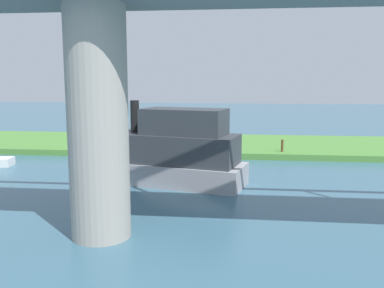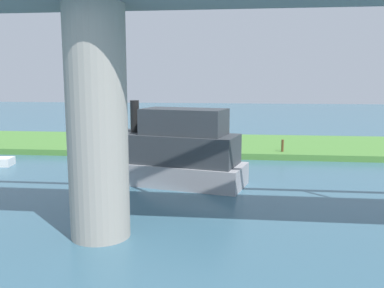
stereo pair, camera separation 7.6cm
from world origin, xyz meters
name	(u,v)px [view 1 (the left image)]	position (x,y,z in m)	size (l,w,h in m)	color
ground_plane	(180,158)	(0.00, 0.00, 0.00)	(160.00, 160.00, 0.00)	#386075
grassy_bank	(188,144)	(0.00, -6.00, 0.25)	(80.00, 12.00, 0.50)	#4C8438
bridge_pylon	(98,125)	(0.78, 17.54, 4.68)	(2.43, 2.43, 9.37)	#9E998E
person_on_bank	(158,141)	(2.07, -1.45, 1.20)	(0.44, 0.44, 1.39)	#2D334C
mooring_post	(282,146)	(-8.44, -1.38, 1.00)	(0.20, 0.20, 1.00)	brown
riverboat_paddlewheel	(170,153)	(-0.55, 8.27, 1.91)	(10.59, 5.63, 5.15)	#99999E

